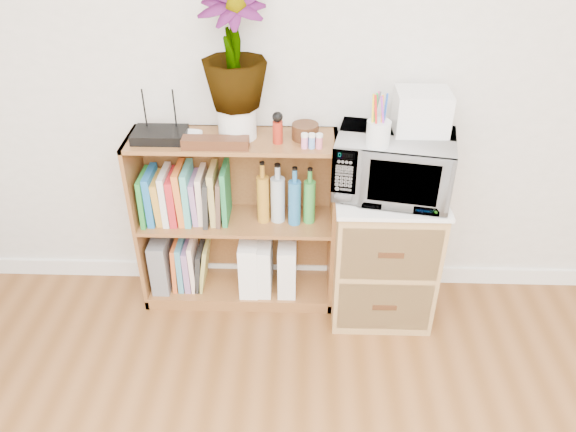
{
  "coord_description": "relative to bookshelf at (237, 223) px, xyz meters",
  "views": [
    {
      "loc": [
        -0.01,
        -0.29,
        2.08
      ],
      "look_at": [
        -0.08,
        1.95,
        0.62
      ],
      "focal_mm": 35.0,
      "sensor_mm": 36.0,
      "label": 1
    }
  ],
  "objects": [
    {
      "name": "magazine_holder_mid",
      "position": [
        0.13,
        -0.01,
        -0.26
      ],
      "size": [
        0.09,
        0.24,
        0.3
      ],
      "primitive_type": "cube",
      "color": "white",
      "rests_on": "bookshelf"
    },
    {
      "name": "magazine_holder_right",
      "position": [
        0.26,
        -0.01,
        -0.26
      ],
      "size": [
        0.09,
        0.24,
        0.3
      ],
      "primitive_type": "cube",
      "color": "white",
      "rests_on": "bookshelf"
    },
    {
      "name": "white_bowl",
      "position": [
        -0.2,
        -0.03,
        0.49
      ],
      "size": [
        0.13,
        0.13,
        0.03
      ],
      "primitive_type": "imported",
      "color": "silver",
      "rests_on": "bookshelf"
    },
    {
      "name": "kokeshi_doll",
      "position": [
        0.22,
        -0.04,
        0.53
      ],
      "size": [
        0.05,
        0.05,
        0.11
      ],
      "primitive_type": "cylinder",
      "color": "maroon",
      "rests_on": "bookshelf"
    },
    {
      "name": "pen_cup",
      "position": [
        0.65,
        -0.18,
        0.59
      ],
      "size": [
        0.1,
        0.1,
        0.11
      ],
      "primitive_type": "cylinder",
      "color": "silver",
      "rests_on": "microwave"
    },
    {
      "name": "potted_plant",
      "position": [
        0.03,
        0.02,
        0.89
      ],
      "size": [
        0.3,
        0.3,
        0.53
      ],
      "primitive_type": "imported",
      "color": "#34732E",
      "rests_on": "plant_pot"
    },
    {
      "name": "small_appliance",
      "position": [
        0.86,
        -0.02,
        0.63
      ],
      "size": [
        0.24,
        0.2,
        0.19
      ],
      "primitive_type": "cube",
      "color": "silver",
      "rests_on": "microwave"
    },
    {
      "name": "magazine_holder_left",
      "position": [
        0.06,
        -0.01,
        -0.25
      ],
      "size": [
        0.1,
        0.25,
        0.31
      ],
      "primitive_type": "cube",
      "color": "white",
      "rests_on": "bookshelf"
    },
    {
      "name": "trinket_box",
      "position": [
        -0.06,
        -0.1,
        0.5
      ],
      "size": [
        0.3,
        0.08,
        0.05
      ],
      "primitive_type": "cube",
      "color": "#37200F",
      "rests_on": "bookshelf"
    },
    {
      "name": "cookbooks",
      "position": [
        -0.25,
        0.0,
        0.16
      ],
      "size": [
        0.43,
        0.2,
        0.29
      ],
      "color": "#22822F",
      "rests_on": "bookshelf"
    },
    {
      "name": "wooden_bowl",
      "position": [
        0.34,
        0.01,
        0.51
      ],
      "size": [
        0.12,
        0.12,
        0.07
      ],
      "primitive_type": "cylinder",
      "color": "#3A1D0F",
      "rests_on": "bookshelf"
    },
    {
      "name": "plant_pot",
      "position": [
        0.03,
        0.02,
        0.55
      ],
      "size": [
        0.18,
        0.18,
        0.15
      ],
      "primitive_type": "cylinder",
      "color": "silver",
      "rests_on": "bookshelf"
    },
    {
      "name": "router",
      "position": [
        -0.33,
        -0.02,
        0.5
      ],
      "size": [
        0.24,
        0.17,
        0.04
      ],
      "primitive_type": "cube",
      "color": "black",
      "rests_on": "bookshelf"
    },
    {
      "name": "skirting_board",
      "position": [
        0.35,
        0.14,
        -0.42
      ],
      "size": [
        4.0,
        0.02,
        0.1
      ],
      "primitive_type": "cube",
      "color": "white",
      "rests_on": "ground"
    },
    {
      "name": "lower_books",
      "position": [
        -0.26,
        0.0,
        -0.27
      ],
      "size": [
        0.2,
        0.19,
        0.29
      ],
      "color": "#D95E26",
      "rests_on": "bookshelf"
    },
    {
      "name": "bookshelf",
      "position": [
        0.0,
        0.0,
        0.0
      ],
      "size": [
        1.0,
        0.3,
        0.95
      ],
      "primitive_type": "cube",
      "color": "brown",
      "rests_on": "ground"
    },
    {
      "name": "microwave",
      "position": [
        0.75,
        -0.08,
        0.39
      ],
      "size": [
        0.58,
        0.45,
        0.29
      ],
      "primitive_type": "imported",
      "rotation": [
        0.0,
        0.0,
        -0.19
      ],
      "color": "white",
      "rests_on": "wicker_unit"
    },
    {
      "name": "paint_jars",
      "position": [
        0.37,
        -0.09,
        0.5
      ],
      "size": [
        0.11,
        0.04,
        0.06
      ],
      "primitive_type": "cube",
      "color": "pink",
      "rests_on": "bookshelf"
    },
    {
      "name": "wicker_unit",
      "position": [
        0.75,
        -0.08,
        -0.12
      ],
      "size": [
        0.5,
        0.45,
        0.7
      ],
      "primitive_type": "cube",
      "color": "#9E7542",
      "rests_on": "ground"
    },
    {
      "name": "liquor_bottles",
      "position": [
        0.25,
        0.0,
        0.18
      ],
      "size": [
        0.29,
        0.07,
        0.32
      ],
      "color": "#B57B22",
      "rests_on": "bookshelf"
    },
    {
      "name": "file_box",
      "position": [
        -0.42,
        0.0,
        -0.25
      ],
      "size": [
        0.09,
        0.24,
        0.3
      ],
      "primitive_type": "cube",
      "color": "slate",
      "rests_on": "bookshelf"
    }
  ]
}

